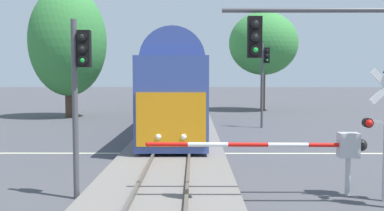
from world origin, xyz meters
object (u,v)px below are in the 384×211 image
Objects in this scene: elm_centre_background at (263,43)px; oak_behind_train at (68,42)px; commuter_train at (186,82)px; crossing_gate_near at (322,147)px; traffic_signal_far_side at (264,71)px; traffic_signal_median at (80,79)px; traffic_signal_near_right at (375,52)px.

oak_behind_train is (-16.89, -6.90, -0.33)m from elm_centre_background.
crossing_gate_near is at bearing -82.47° from commuter_train.
traffic_signal_far_side is (5.47, -18.21, 0.96)m from commuter_train.
traffic_signal_median is at bearing -73.35° from oak_behind_train.
elm_centre_background is at bearing 85.92° from traffic_signal_near_right.
oak_behind_train reaches higher than traffic_signal_near_right.
oak_behind_train reaches higher than traffic_signal_median.
elm_centre_background is 18.25m from oak_behind_train.
crossing_gate_near is 1.10× the size of traffic_signal_near_right.
elm_centre_background is at bearing -28.87° from commuter_train.
oak_behind_train reaches higher than elm_centre_background.
traffic_signal_near_right is at bearing -9.20° from traffic_signal_median.
traffic_signal_near_right is (7.52, -1.22, 0.67)m from traffic_signal_median.
crossing_gate_near is 1.14× the size of traffic_signal_far_side.
oak_behind_train is at bearing -157.77° from elm_centre_background.
traffic_signal_near_right is (0.75, -1.64, 2.60)m from crossing_gate_near.
commuter_train is 34.90m from traffic_signal_median.
oak_behind_train is at bearing 106.65° from traffic_signal_median.
traffic_signal_median is 0.90× the size of traffic_signal_far_side.
elm_centre_background reaches higher than commuter_train.
crossing_gate_near is at bearing 3.58° from traffic_signal_median.
traffic_signal_median is 7.64m from traffic_signal_near_right.
commuter_train is 34.72m from crossing_gate_near.
oak_behind_train is (-7.10, 23.74, 2.84)m from traffic_signal_median.
traffic_signal_far_side is 16.60m from oak_behind_train.
oak_behind_train is (-13.86, 23.32, 4.77)m from crossing_gate_near.
traffic_signal_near_right reaches higher than crossing_gate_near.
traffic_signal_near_right is at bearing -94.08° from elm_centre_background.
traffic_signal_median is at bearing -114.83° from traffic_signal_far_side.
elm_centre_background reaches higher than traffic_signal_median.
elm_centre_background is at bearing 81.48° from traffic_signal_far_side.
traffic_signal_far_side is at bearing -25.74° from oak_behind_train.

